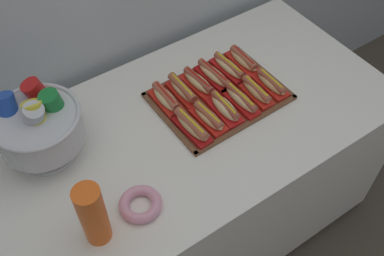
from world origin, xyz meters
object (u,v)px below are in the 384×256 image
buffet_table (191,177)px  hot_dog_4 (256,91)px  serving_tray (219,97)px  punch_bowl (39,125)px  hot_dog_11 (244,60)px  hot_dog_2 (225,108)px  hot_dog_8 (198,83)px  hot_dog_1 (208,117)px  hot_dog_5 (271,84)px  hot_dog_7 (182,90)px  hot_dog_3 (241,100)px  cup_stack (93,215)px  hot_dog_6 (166,99)px  hot_dog_0 (191,126)px  donut (141,204)px  hot_dog_9 (214,75)px  hot_dog_10 (229,68)px

buffet_table → hot_dog_4: 0.49m
serving_tray → punch_bowl: size_ratio=1.67×
hot_dog_11 → hot_dog_2: bearing=-142.7°
hot_dog_8 → serving_tray: bearing=-64.5°
hot_dog_1 → punch_bowl: punch_bowl is taller
hot_dog_5 → hot_dog_7: size_ratio=0.96×
hot_dog_3 → hot_dog_7: hot_dog_7 is taller
serving_tray → hot_dog_2: (-0.04, -0.08, 0.03)m
buffet_table → punch_bowl: punch_bowl is taller
cup_stack → hot_dog_7: bearing=32.8°
hot_dog_1 → hot_dog_6: 0.18m
hot_dog_0 → hot_dog_7: bearing=66.6°
hot_dog_1 → hot_dog_8: (0.07, 0.17, -0.00)m
donut → hot_dog_8: bearing=36.1°
hot_dog_4 → hot_dog_9: 0.18m
hot_dog_6 → hot_dog_10: 0.30m
hot_dog_1 → hot_dog_7: 0.17m
hot_dog_4 → hot_dog_5: size_ratio=1.01×
buffet_table → cup_stack: 0.73m
hot_dog_9 → donut: size_ratio=1.36×
hot_dog_10 → hot_dog_11: bearing=1.1°
hot_dog_7 → hot_dog_10: 0.23m
hot_dog_2 → hot_dog_10: (0.15, 0.17, -0.00)m
serving_tray → hot_dog_7: bearing=144.8°
cup_stack → hot_dog_0: bearing=20.8°
serving_tray → hot_dog_7: size_ratio=2.92×
cup_stack → donut: size_ratio=1.75×
hot_dog_8 → hot_dog_9: 0.08m
hot_dog_3 → hot_dog_10: (0.07, 0.17, -0.00)m
hot_dog_3 → donut: hot_dog_3 is taller
hot_dog_11 → cup_stack: 0.90m
hot_dog_2 → hot_dog_10: bearing=48.8°
hot_dog_8 → hot_dog_10: hot_dog_8 is taller
hot_dog_7 → donut: size_ratio=1.21×
hot_dog_5 → hot_dog_9: size_ratio=0.86×
hot_dog_2 → hot_dog_3: 0.08m
hot_dog_2 → hot_dog_11: bearing=37.3°
hot_dog_9 → hot_dog_10: same height
hot_dog_2 → cup_stack: 0.64m
hot_dog_2 → cup_stack: cup_stack is taller
buffet_table → hot_dog_2: size_ratio=9.63×
hot_dog_3 → hot_dog_4: hot_dog_3 is taller
hot_dog_1 → hot_dog_10: 0.28m
buffet_table → hot_dog_11: 0.54m
hot_dog_8 → hot_dog_7: bearing=-178.9°
hot_dog_4 → hot_dog_6: (-0.30, 0.16, 0.00)m
donut → hot_dog_2: bearing=19.9°
hot_dog_5 → hot_dog_11: same height
hot_dog_2 → hot_dog_10: 0.22m
hot_dog_6 → hot_dog_8: bearing=1.1°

